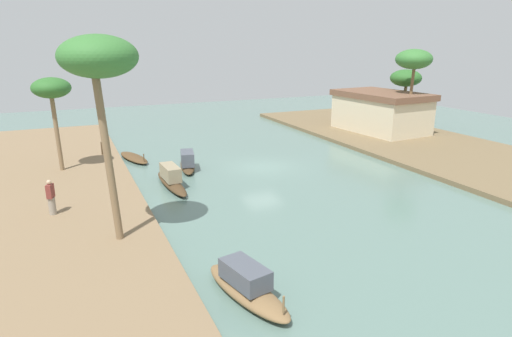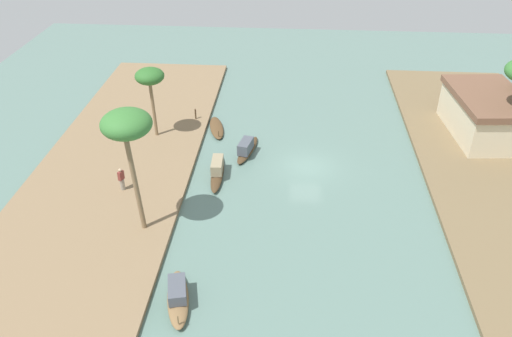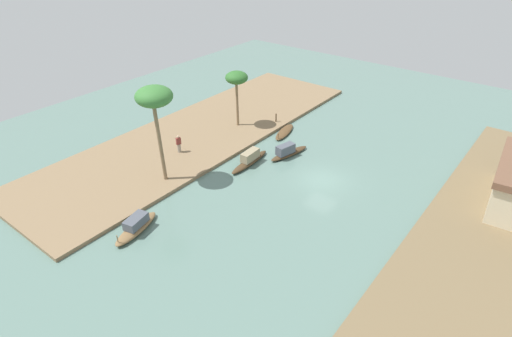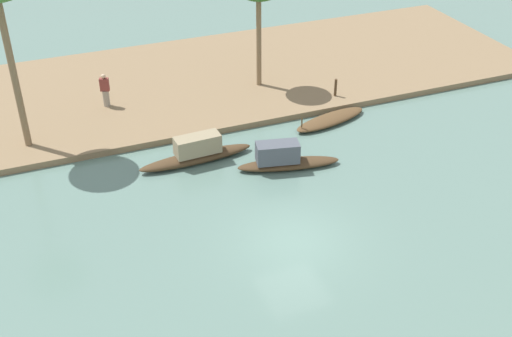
% 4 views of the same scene
% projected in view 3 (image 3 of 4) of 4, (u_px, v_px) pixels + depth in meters
% --- Properties ---
extents(river_water, '(69.11, 69.11, 0.00)m').
position_uv_depth(river_water, '(322.00, 180.00, 37.30)').
color(river_water, slate).
rests_on(river_water, ground).
extents(riverbank_left, '(39.75, 11.90, 0.31)m').
position_uv_depth(riverbank_left, '(201.00, 133.00, 44.96)').
color(riverbank_left, '#846B4C').
rests_on(riverbank_left, ground).
extents(riverbank_right, '(39.75, 11.90, 0.31)m').
position_uv_depth(riverbank_right, '(507.00, 248.00, 29.48)').
color(riverbank_right, brown).
rests_on(riverbank_right, ground).
extents(sampan_open_hull, '(4.48, 2.09, 1.19)m').
position_uv_depth(sampan_open_hull, '(136.00, 226.00, 31.06)').
color(sampan_open_hull, brown).
rests_on(sampan_open_hull, river_water).
extents(sampan_with_red_awning, '(4.32, 2.09, 0.83)m').
position_uv_depth(sampan_with_red_awning, '(284.00, 132.00, 45.09)').
color(sampan_with_red_awning, brown).
rests_on(sampan_with_red_awning, river_water).
extents(sampan_upstream_small, '(5.29, 1.15, 1.30)m').
position_uv_depth(sampan_upstream_small, '(250.00, 159.00, 39.46)').
color(sampan_upstream_small, '#47331E').
rests_on(sampan_upstream_small, river_water).
extents(sampan_foreground, '(4.64, 1.90, 1.27)m').
position_uv_depth(sampan_foreground, '(287.00, 152.00, 40.74)').
color(sampan_foreground, '#47331E').
rests_on(sampan_foreground, river_water).
extents(person_on_near_bank, '(0.50, 0.43, 1.74)m').
position_uv_depth(person_on_near_bank, '(179.00, 144.00, 40.62)').
color(person_on_near_bank, gray).
rests_on(person_on_near_bank, riverbank_left).
extents(mooring_post, '(0.14, 0.14, 0.94)m').
position_uv_depth(mooring_post, '(276.00, 118.00, 46.75)').
color(mooring_post, '#4C3823').
rests_on(mooring_post, riverbank_left).
extents(palm_tree_left_near, '(2.34, 2.34, 5.94)m').
position_uv_depth(palm_tree_left_near, '(237.00, 79.00, 43.68)').
color(palm_tree_left_near, '#7F6647').
rests_on(palm_tree_left_near, riverbank_left).
extents(palm_tree_left_far, '(2.98, 2.98, 8.31)m').
position_uv_depth(palm_tree_left_far, '(154.00, 98.00, 33.23)').
color(palm_tree_left_far, '#7F6647').
rests_on(palm_tree_left_far, riverbank_left).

